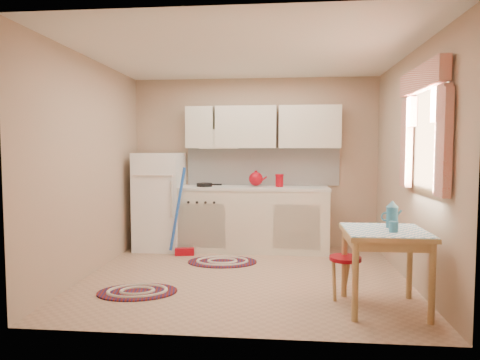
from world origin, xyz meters
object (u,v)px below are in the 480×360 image
object	(u,v)px
fridge	(160,201)
stool	(345,278)
base_cabinets	(248,220)
table	(384,270)

from	to	relation	value
fridge	stool	distance (m)	3.09
base_cabinets	stool	xyz separation A→B (m)	(1.08, -1.96, -0.23)
fridge	table	world-z (taller)	fridge
table	base_cabinets	bearing A→B (deg)	122.71
fridge	base_cabinets	distance (m)	1.32
base_cabinets	stool	size ratio (longest dim) A/B	5.36
stool	table	bearing A→B (deg)	-34.35
table	fridge	bearing A→B (deg)	141.67
base_cabinets	table	xyz separation A→B (m)	(1.40, -2.18, -0.08)
fridge	table	bearing A→B (deg)	-38.33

